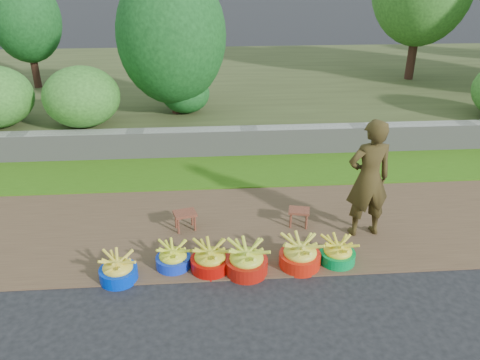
{
  "coord_description": "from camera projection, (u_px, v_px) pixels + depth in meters",
  "views": [
    {
      "loc": [
        -0.84,
        -4.65,
        3.57
      ],
      "look_at": [
        -0.39,
        1.3,
        0.75
      ],
      "focal_mm": 35.0,
      "sensor_mm": 36.0,
      "label": 1
    }
  ],
  "objects": [
    {
      "name": "ground_plane",
      "position": [
        279.0,
        279.0,
        5.77
      ],
      "size": [
        120.0,
        120.0,
        0.0
      ],
      "primitive_type": "plane",
      "color": "black",
      "rests_on": "ground"
    },
    {
      "name": "dirt_shoulder",
      "position": [
        266.0,
        226.0,
        6.9
      ],
      "size": [
        80.0,
        2.5,
        0.02
      ],
      "primitive_type": "cube",
      "color": "brown",
      "rests_on": "ground"
    },
    {
      "name": "grass_verge",
      "position": [
        253.0,
        170.0,
        8.69
      ],
      "size": [
        80.0,
        1.5,
        0.04
      ],
      "primitive_type": "cube",
      "color": "#366912",
      "rests_on": "ground"
    },
    {
      "name": "retaining_wall",
      "position": [
        249.0,
        141.0,
        9.35
      ],
      "size": [
        80.0,
        0.35,
        0.55
      ],
      "primitive_type": "cube",
      "color": "gray",
      "rests_on": "ground"
    },
    {
      "name": "earth_bank",
      "position": [
        233.0,
        84.0,
        13.78
      ],
      "size": [
        80.0,
        10.0,
        0.5
      ],
      "primitive_type": "cube",
      "color": "#404823",
      "rests_on": "ground"
    },
    {
      "name": "vegetation",
      "position": [
        353.0,
        5.0,
        11.17
      ],
      "size": [
        29.26,
        6.72,
        4.62
      ],
      "color": "#351C14",
      "rests_on": "earth_bank"
    },
    {
      "name": "basin_a",
      "position": [
        118.0,
        269.0,
        5.69
      ],
      "size": [
        0.46,
        0.46,
        0.35
      ],
      "color": "#0030D0",
      "rests_on": "ground"
    },
    {
      "name": "basin_b",
      "position": [
        173.0,
        257.0,
        5.93
      ],
      "size": [
        0.44,
        0.44,
        0.33
      ],
      "color": "#1130CB",
      "rests_on": "ground"
    },
    {
      "name": "basin_c",
      "position": [
        210.0,
        259.0,
        5.87
      ],
      "size": [
        0.5,
        0.5,
        0.37
      ],
      "color": "#AF0A05",
      "rests_on": "ground"
    },
    {
      "name": "basin_d",
      "position": [
        247.0,
        260.0,
        5.82
      ],
      "size": [
        0.53,
        0.53,
        0.4
      ],
      "color": "#A2140A",
      "rests_on": "ground"
    },
    {
      "name": "basin_e",
      "position": [
        300.0,
        254.0,
        5.94
      ],
      "size": [
        0.53,
        0.53,
        0.4
      ],
      "color": "red",
      "rests_on": "ground"
    },
    {
      "name": "basin_f",
      "position": [
        338.0,
        253.0,
        6.02
      ],
      "size": [
        0.46,
        0.46,
        0.34
      ],
      "color": "#008839",
      "rests_on": "ground"
    },
    {
      "name": "stool_left",
      "position": [
        185.0,
        216.0,
        6.7
      ],
      "size": [
        0.37,
        0.31,
        0.28
      ],
      "rotation": [
        0.0,
        0.0,
        0.26
      ],
      "color": "brown",
      "rests_on": "dirt_shoulder"
    },
    {
      "name": "stool_right",
      "position": [
        299.0,
        213.0,
        6.8
      ],
      "size": [
        0.34,
        0.29,
        0.26
      ],
      "rotation": [
        0.0,
        0.0,
        -0.23
      ],
      "color": "brown",
      "rests_on": "dirt_shoulder"
    },
    {
      "name": "vendor_woman",
      "position": [
        369.0,
        179.0,
        6.35
      ],
      "size": [
        0.66,
        0.47,
        1.7
      ],
      "primitive_type": "imported",
      "rotation": [
        0.0,
        0.0,
        3.25
      ],
      "color": "black",
      "rests_on": "dirt_shoulder"
    }
  ]
}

